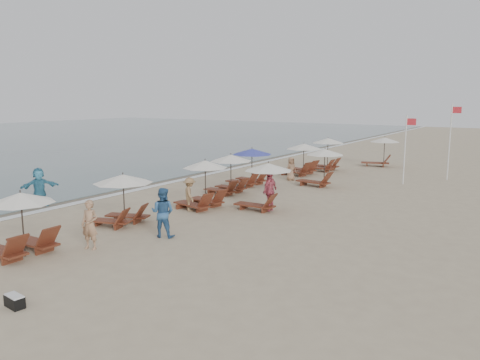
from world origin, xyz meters
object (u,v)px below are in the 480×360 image
Objects in this scene: lounger_station_2 at (201,186)px; lounger_station_6 at (324,155)px; beachgoer_far_b at (291,169)px; duffel_bag at (15,301)px; lounger_station_1 at (121,197)px; inland_station_1 at (320,164)px; beachgoer_mid_a at (163,212)px; lounger_station_5 at (300,159)px; waterline_walker at (39,187)px; inland_station_2 at (380,149)px; beachgoer_far_a at (270,191)px; lounger_station_0 at (18,226)px; lounger_station_4 at (249,166)px; inland_station_0 at (263,181)px; lounger_station_3 at (228,173)px; flag_pole_near at (406,146)px; beachgoer_mid_b at (190,194)px; beachgoer_near at (90,225)px.

lounger_station_6 is at bearing 89.41° from lounger_station_2.
duffel_bag is (2.71, -20.50, -0.58)m from beachgoer_far_b.
inland_station_1 is at bearing 75.24° from lounger_station_1.
duffel_bag is at bearing 80.55° from beachgoer_mid_a.
lounger_station_5 is 16.87m from waterline_walker.
inland_station_1 is (2.89, -3.32, 0.28)m from lounger_station_5.
beachgoer_far_a is (0.15, -17.46, -0.36)m from inland_station_2.
lounger_station_4 is at bearing 91.67° from lounger_station_0.
inland_station_0 reaches higher than lounger_station_1.
inland_station_0 is at bearing -36.57° from waterline_walker.
inland_station_1 is at bearing 28.85° from lounger_station_4.
beachgoer_far_a is (4.31, -5.05, -0.19)m from lounger_station_4.
lounger_station_4 reaches higher than lounger_station_0.
inland_station_0 reaches higher than lounger_station_3.
lounger_station_2 is (0.87, 8.79, 0.07)m from lounger_station_0.
lounger_station_3 is at bearing 146.26° from inland_station_0.
inland_station_1 is at bearing -48.99° from lounger_station_5.
inland_station_0 is 0.96× the size of inland_station_1.
inland_station_0 is at bearing -109.52° from flag_pole_near.
lounger_station_1 is at bearing -91.53° from lounger_station_5.
lounger_station_3 is 8.12m from lounger_station_5.
flag_pole_near is (3.44, 10.49, 1.39)m from beachgoer_far_a.
inland_station_2 is 4.65× the size of duffel_bag.
inland_station_2 is 1.80× the size of beachgoer_mid_b.
lounger_station_5 is 1.50× the size of waterline_walker.
inland_station_1 is at bearing -69.46° from lounger_station_6.
lounger_station_3 is 2.78m from lounger_station_4.
inland_station_0 is at bearing 90.37° from duffel_bag.
flag_pole_near is at bearing 70.48° from inland_station_0.
lounger_station_0 is at bearing -109.59° from inland_station_0.
beachgoer_far_b is (0.57, -2.44, -0.31)m from lounger_station_5.
lounger_station_2 is at bearing 79.23° from beachgoer_near.
inland_station_0 is 0.94× the size of inland_station_2.
lounger_station_3 is 4.56m from beachgoer_far_a.
flag_pole_near reaches higher than inland_station_2.
beachgoer_mid_b is at bearing 80.98° from beachgoer_near.
lounger_station_6 reaches higher than beachgoer_far_b.
beachgoer_far_a is at bearing 88.90° from duffel_bag.
lounger_station_1 is at bearing 116.50° from beachgoer_mid_b.
duffel_bag is (0.38, -19.62, -1.17)m from inland_station_1.
lounger_station_4 is at bearing 101.65° from lounger_station_2.
lounger_station_3 is 4.38m from beachgoer_mid_b.
lounger_station_6 is at bearing 86.66° from lounger_station_1.
lounger_station_4 reaches higher than waterline_walker.
beachgoer_far_a reaches higher than beachgoer_mid_b.
duffel_bag is at bearing -62.28° from lounger_station_1.
flag_pole_near reaches higher than lounger_station_6.
beachgoer_near is at bearing -61.82° from lounger_station_1.
beachgoer_mid_a is at bearing -12.20° from beachgoer_far_a.
flag_pole_near is (6.39, 2.52, 1.59)m from beachgoer_far_b.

